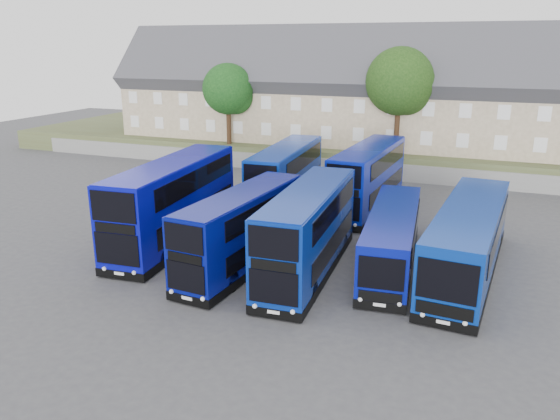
{
  "coord_description": "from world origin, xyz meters",
  "views": [
    {
      "loc": [
        9.62,
        -22.34,
        11.33
      ],
      "look_at": [
        -1.18,
        5.56,
        2.2
      ],
      "focal_mm": 35.0,
      "sensor_mm": 36.0,
      "label": 1
    }
  ],
  "objects_px": {
    "coach_east_a": "(392,240)",
    "tree_west": "(230,91)",
    "tree_mid": "(401,84)",
    "dd_front_mid": "(242,232)",
    "dd_front_left": "(174,204)"
  },
  "relations": [
    {
      "from": "coach_east_a",
      "to": "tree_west",
      "type": "xyz_separation_m",
      "value": [
        -19.24,
        20.24,
        5.56
      ]
    },
    {
      "from": "tree_west",
      "to": "dd_front_mid",
      "type": "bearing_deg",
      "value": -62.69
    },
    {
      "from": "dd_front_left",
      "to": "dd_front_mid",
      "type": "xyz_separation_m",
      "value": [
        5.41,
        -2.13,
        -0.38
      ]
    },
    {
      "from": "tree_west",
      "to": "tree_mid",
      "type": "distance_m",
      "value": 16.04
    },
    {
      "from": "dd_front_left",
      "to": "coach_east_a",
      "type": "xyz_separation_m",
      "value": [
        12.68,
        0.82,
        -0.87
      ]
    },
    {
      "from": "dd_front_mid",
      "to": "tree_west",
      "type": "bearing_deg",
      "value": 122.24
    },
    {
      "from": "dd_front_left",
      "to": "tree_west",
      "type": "distance_m",
      "value": 22.55
    },
    {
      "from": "dd_front_mid",
      "to": "coach_east_a",
      "type": "distance_m",
      "value": 7.86
    },
    {
      "from": "dd_front_left",
      "to": "tree_mid",
      "type": "relative_size",
      "value": 1.33
    },
    {
      "from": "dd_front_mid",
      "to": "coach_east_a",
      "type": "bearing_deg",
      "value": 27.03
    },
    {
      "from": "dd_front_mid",
      "to": "dd_front_left",
      "type": "bearing_deg",
      "value": 163.42
    },
    {
      "from": "coach_east_a",
      "to": "tree_west",
      "type": "bearing_deg",
      "value": 128.4
    },
    {
      "from": "tree_mid",
      "to": "dd_front_mid",
      "type": "bearing_deg",
      "value": -99.64
    },
    {
      "from": "tree_west",
      "to": "tree_mid",
      "type": "relative_size",
      "value": 0.83
    },
    {
      "from": "dd_front_left",
      "to": "coach_east_a",
      "type": "height_order",
      "value": "dd_front_left"
    }
  ]
}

